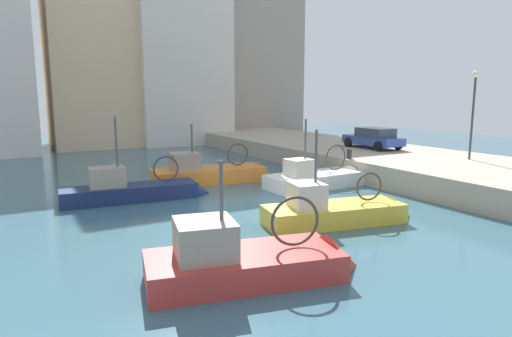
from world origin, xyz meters
The scene contains 13 objects.
water_surface centered at (0.00, 0.00, 0.00)m, with size 80.00×80.00×0.00m, color #386070.
quay_wall centered at (11.50, 0.00, 0.60)m, with size 9.00×56.00×1.20m, color #ADA08C.
fishing_boat_orange centered at (0.45, 5.14, 0.13)m, with size 7.05×2.81×4.17m.
fishing_boat_red centered at (-3.87, -7.28, 0.15)m, with size 6.10×3.22×4.12m.
fishing_boat_navy centered at (-4.39, 3.02, 0.14)m, with size 6.86×2.28×4.53m.
fishing_boat_white centered at (4.78, 1.30, 0.10)m, with size 6.01×2.38×4.49m.
fishing_boat_yellow centered at (1.40, -4.42, 0.12)m, with size 6.25×2.87×4.34m.
parked_car_blue centered at (12.00, 4.94, 1.91)m, with size 2.00×4.19×1.38m.
mooring_bollard_north centered at (7.35, 2.00, 1.48)m, with size 0.28×0.28×0.55m, color #2D2D33.
quay_streetlamp centered at (13.00, -1.48, 4.45)m, with size 0.36×0.36×4.83m.
waterfront_building_west centered at (5.75, 25.86, 10.96)m, with size 9.11×8.19×21.88m.
waterfront_building_west_mid centered at (15.31, 28.69, 11.20)m, with size 9.88×8.97×22.36m.
waterfront_building_east centered at (-1.87, 26.99, 9.39)m, with size 8.47×8.85×18.73m.
Camera 1 is at (-9.23, -16.83, 4.77)m, focal length 30.92 mm.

